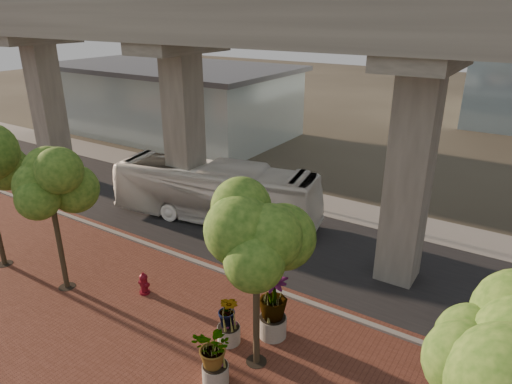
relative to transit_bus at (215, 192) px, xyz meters
The scene contains 16 objects.
ground 5.25m from the transit_bus, 28.96° to the right, with size 160.00×160.00×0.00m, color #312C23.
brick_plaza 11.41m from the transit_bus, 67.26° to the right, with size 70.00×13.00×0.06m, color brown.
asphalt_road 4.67m from the transit_bus, ahead, with size 90.00×8.00×0.04m, color black.
curb_strip 6.40m from the transit_bus, 45.33° to the right, with size 70.00×0.25×0.16m, color gray.
far_sidewalk 6.89m from the transit_bus, 49.36° to the left, with size 90.00×3.00×0.06m, color gray.
transit_viaduct 7.15m from the transit_bus, ahead, with size 72.00×5.60×12.40m.
station_pavilion 20.77m from the transit_bus, 139.01° to the left, with size 23.00×13.00×6.30m.
transit_bus is the anchor object (origin of this frame).
fire_hydrant 7.79m from the transit_bus, 75.09° to the right, with size 0.48×0.44×0.97m.
planter_front 12.26m from the transit_bus, 52.59° to the right, with size 1.87×1.87×2.06m.
planter_right 10.38m from the transit_bus, 41.23° to the right, with size 2.44×2.44×2.61m.
planter_left 10.41m from the transit_bus, 50.03° to the right, with size 1.81×1.81×2.00m.
street_tree_near_west 9.47m from the transit_bus, 97.26° to the right, with size 3.35×3.35×6.11m.
street_tree_near_east 11.96m from the transit_bus, 45.86° to the right, with size 3.72×3.72×6.44m.
street_tree_far_east 17.81m from the transit_bus, 32.84° to the right, with size 3.75×3.75×5.93m.
streetlamp_west 7.32m from the transit_bus, 139.81° to the left, with size 0.45×1.32×9.13m.
Camera 1 is at (10.20, -16.01, 11.02)m, focal length 32.00 mm.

